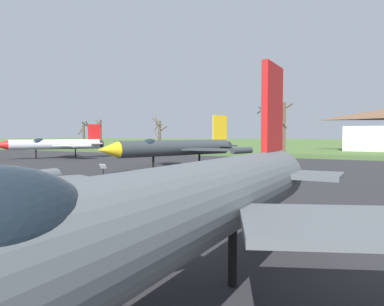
{
  "coord_description": "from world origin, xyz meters",
  "views": [
    {
      "loc": [
        19.13,
        -1.97,
        3.27
      ],
      "look_at": [
        5.67,
        23.03,
        1.85
      ],
      "focal_mm": 33.8,
      "sensor_mm": 36.0,
      "label": 1
    }
  ],
  "objects": [
    {
      "name": "asphalt_apron",
      "position": [
        0.0,
        18.25,
        0.03
      ],
      "size": [
        109.65,
        60.82,
        0.05
      ],
      "primitive_type": "cube",
      "color": "#28282B",
      "rests_on": "ground"
    },
    {
      "name": "grass_verge_strip",
      "position": [
        0.0,
        54.65,
        0.03
      ],
      "size": [
        169.65,
        12.0,
        0.06
      ],
      "primitive_type": "cube",
      "color": "#415B2B",
      "rests_on": "ground"
    },
    {
      "name": "jet_fighter_front_left",
      "position": [
        16.32,
        2.15,
        2.13
      ],
      "size": [
        12.89,
        14.92,
        5.23
      ],
      "color": "#565B60",
      "rests_on": "ground"
    },
    {
      "name": "jet_fighter_rear_center",
      "position": [
        1.94,
        26.8,
        2.12
      ],
      "size": [
        12.56,
        14.52,
        5.28
      ],
      "color": "#33383D",
      "rests_on": "ground"
    },
    {
      "name": "info_placard_rear_center",
      "position": [
        -0.39,
        19.56,
        0.64
      ],
      "size": [
        0.6,
        0.39,
        1.0
      ],
      "color": "black",
      "rests_on": "ground"
    },
    {
      "name": "jet_fighter_rear_right",
      "position": [
        -21.29,
        32.88,
        2.01
      ],
      "size": [
        10.72,
        13.31,
        4.83
      ],
      "color": "silver",
      "rests_on": "ground"
    },
    {
      "name": "bare_tree_far_left",
      "position": [
        -46.12,
        63.3,
        3.46
      ],
      "size": [
        2.66,
        2.81,
        6.69
      ],
      "color": "brown",
      "rests_on": "ground"
    },
    {
      "name": "bare_tree_left_of_center",
      "position": [
        -41.97,
        64.5,
        3.83
      ],
      "size": [
        2.3,
        3.06,
        6.96
      ],
      "color": "#42382D",
      "rests_on": "ground"
    },
    {
      "name": "bare_tree_center",
      "position": [
        -21.63,
        59.63,
        3.6
      ],
      "size": [
        2.57,
        2.65,
        7.0
      ],
      "color": "brown",
      "rests_on": "ground"
    },
    {
      "name": "bare_tree_right_of_center",
      "position": [
        0.11,
        62.68,
        4.91
      ],
      "size": [
        3.4,
        3.94,
        8.96
      ],
      "color": "#42382D",
      "rests_on": "ground"
    },
    {
      "name": "bare_tree_far_right",
      "position": [
        3.51,
        60.52,
        4.81
      ],
      "size": [
        3.14,
        3.16,
        8.89
      ],
      "color": "brown",
      "rests_on": "ground"
    }
  ]
}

